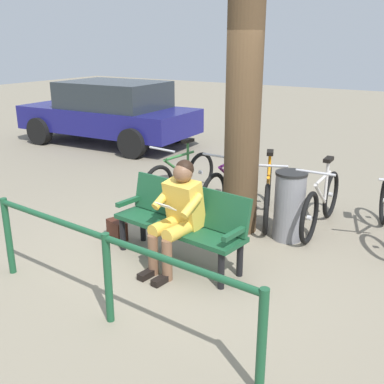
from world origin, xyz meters
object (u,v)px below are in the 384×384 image
(tree_trunk, at_px, (243,100))
(bicycle_black, at_px, (231,185))
(parked_car, at_px, (110,111))
(handbag, at_px, (117,230))
(bench, at_px, (182,218))
(person_reading, at_px, (178,211))
(bicycle_silver, at_px, (321,203))
(bicycle_orange, at_px, (180,177))
(litter_bin, at_px, (289,206))
(bicycle_blue, at_px, (268,194))

(tree_trunk, xyz_separation_m, bicycle_black, (0.47, -0.67, -1.34))
(bicycle_black, relative_size, parked_car, 0.39)
(bicycle_black, bearing_deg, tree_trunk, 36.67)
(handbag, xyz_separation_m, bicycle_black, (-0.69, -1.76, 0.24))
(tree_trunk, distance_m, parked_car, 5.92)
(bench, bearing_deg, person_reading, 116.23)
(bicycle_silver, distance_m, bicycle_orange, 2.21)
(litter_bin, bearing_deg, person_reading, 61.36)
(tree_trunk, height_order, bicycle_silver, tree_trunk)
(bench, relative_size, bicycle_blue, 1.04)
(bicycle_blue, bearing_deg, bicycle_silver, 71.32)
(person_reading, relative_size, parked_car, 0.28)
(bicycle_blue, bearing_deg, parked_car, -137.90)
(litter_bin, xyz_separation_m, bicycle_blue, (0.49, -0.49, -0.08))
(tree_trunk, bearing_deg, litter_bin, -175.09)
(bench, relative_size, handbag, 5.49)
(bench, height_order, person_reading, person_reading)
(bicycle_silver, bearing_deg, parked_car, -114.90)
(parked_car, bearing_deg, bicycle_black, 149.17)
(bicycle_orange, distance_m, parked_car, 4.44)
(bench, distance_m, tree_trunk, 1.65)
(person_reading, relative_size, tree_trunk, 0.35)
(litter_bin, xyz_separation_m, parked_car, (5.62, -3.02, 0.34))
(handbag, bearing_deg, tree_trunk, -136.80)
(litter_bin, height_order, bicycle_blue, bicycle_blue)
(tree_trunk, relative_size, parked_car, 0.79)
(bicycle_black, height_order, bicycle_orange, same)
(person_reading, bearing_deg, bicycle_silver, -110.70)
(bicycle_orange, bearing_deg, bench, 40.83)
(bicycle_black, bearing_deg, person_reading, 12.31)
(bicycle_black, bearing_deg, bench, 11.46)
(tree_trunk, xyz_separation_m, litter_bin, (-0.65, -0.06, -1.26))
(bicycle_silver, xyz_separation_m, parked_car, (5.86, -2.50, 0.41))
(litter_bin, bearing_deg, tree_trunk, 4.91)
(bicycle_silver, relative_size, bicycle_blue, 1.06)
(parked_car, bearing_deg, bicycle_blue, 151.04)
(person_reading, relative_size, handbag, 4.00)
(bicycle_black, bearing_deg, bicycle_orange, -82.64)
(person_reading, height_order, bicycle_black, person_reading)
(handbag, bearing_deg, bicycle_blue, -128.96)
(bicycle_black, bearing_deg, litter_bin, 62.85)
(handbag, relative_size, bicycle_black, 0.18)
(bench, height_order, parked_car, parked_car)
(litter_bin, bearing_deg, bicycle_black, -28.59)
(tree_trunk, xyz_separation_m, bicycle_blue, (-0.16, -0.54, -1.34))
(bench, relative_size, bicycle_black, 0.98)
(handbag, height_order, bicycle_orange, bicycle_orange)
(bicycle_silver, xyz_separation_m, bicycle_black, (1.37, -0.09, 0.00))
(tree_trunk, relative_size, bicycle_black, 2.02)
(person_reading, xyz_separation_m, bicycle_blue, (-0.25, -1.85, -0.31))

